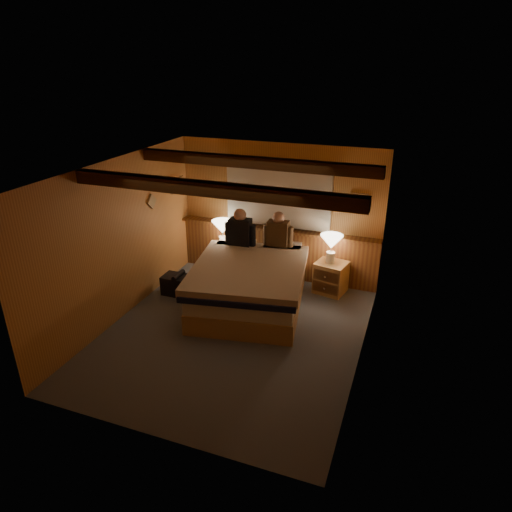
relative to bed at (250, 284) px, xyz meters
The scene contains 19 objects.
floor 0.94m from the bed, 85.49° to the right, with size 4.20×4.20×0.00m, color #4F555E.
ceiling 2.19m from the bed, 85.49° to the right, with size 4.20×4.20×0.00m, color #D0884E.
wall_back 1.49m from the bed, 86.90° to the left, with size 3.60×3.60×0.00m, color #CD9049.
wall_left 2.10m from the bed, 153.75° to the right, with size 4.20×4.20×0.00m, color #CD9049.
wall_right 2.21m from the bed, 24.59° to the right, with size 4.20×4.20×0.00m, color #CD9049.
wall_front 3.07m from the bed, 88.69° to the right, with size 3.60×3.60×0.00m, color #CD9049.
wainscot 1.19m from the bed, 86.73° to the left, with size 3.60×0.23×0.94m.
curtain_window 1.64m from the bed, 86.72° to the left, with size 2.18×0.09×1.11m.
ceiling_beams 2.05m from the bed, 84.53° to the right, with size 3.60×1.65×0.16m.
coat_rail 2.21m from the bed, 156.40° to the left, with size 0.05×0.55×0.24m.
framed_print 2.20m from the bed, 40.79° to the left, with size 0.30×0.04×0.25m.
bed is the anchor object (origin of this frame).
nightstand_left 1.24m from the bed, 133.39° to the left, with size 0.55×0.51×0.54m.
nightstand_right 1.43m from the bed, 38.94° to the left, with size 0.57×0.53×0.54m.
lamp_left 1.37m from the bed, 133.42° to the left, with size 0.38×0.38×0.49m.
lamp_right 1.50m from the bed, 39.85° to the left, with size 0.37×0.37×0.49m.
person_left 1.01m from the bed, 122.77° to the left, with size 0.55×0.24×0.66m.
person_right 1.06m from the bed, 77.76° to the left, with size 0.52×0.22×0.63m.
duffel_bag 1.28m from the bed, behind, with size 0.54×0.33×0.39m.
Camera 1 is at (2.24, -5.16, 3.70)m, focal length 32.00 mm.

